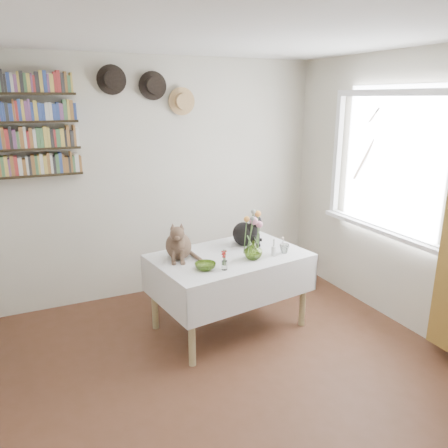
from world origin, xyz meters
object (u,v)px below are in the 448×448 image
dining_table (229,273)px  bookshelf_unit (19,126)px  flower_vase (253,250)px  black_cat (244,228)px  tabby_cat (178,239)px

dining_table → bookshelf_unit: bookshelf_unit is taller
dining_table → flower_vase: 0.35m
black_cat → flower_vase: (-0.10, -0.37, -0.09)m
dining_table → tabby_cat: 0.58m
black_cat → tabby_cat: bearing=154.3°
black_cat → flower_vase: black_cat is taller
dining_table → bookshelf_unit: bearing=147.3°
flower_vase → dining_table: bearing=127.4°
tabby_cat → flower_vase: bearing=-4.4°
black_cat → bookshelf_unit: bookshelf_unit is taller
bookshelf_unit → tabby_cat: bearing=-38.7°
tabby_cat → bookshelf_unit: bookshelf_unit is taller
tabby_cat → bookshelf_unit: 1.74m
black_cat → bookshelf_unit: (-1.83, 0.83, 0.95)m
dining_table → black_cat: black_cat is taller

